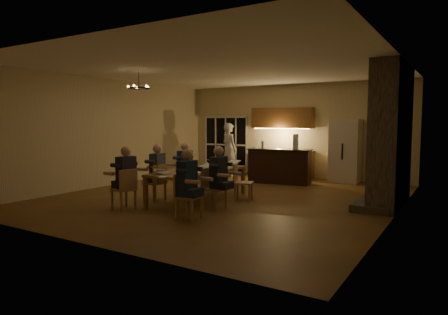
% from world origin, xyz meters
% --- Properties ---
extents(floor, '(9.00, 9.00, 0.00)m').
position_xyz_m(floor, '(0.00, 0.00, 0.00)').
color(floor, brown).
rests_on(floor, ground).
extents(back_wall, '(8.00, 0.04, 3.20)m').
position_xyz_m(back_wall, '(0.00, 4.52, 1.60)').
color(back_wall, tan).
rests_on(back_wall, ground).
extents(left_wall, '(0.04, 9.00, 3.20)m').
position_xyz_m(left_wall, '(-4.02, 0.00, 1.60)').
color(left_wall, tan).
rests_on(left_wall, ground).
extents(right_wall, '(0.04, 9.00, 3.20)m').
position_xyz_m(right_wall, '(4.02, 0.00, 1.60)').
color(right_wall, tan).
rests_on(right_wall, ground).
extents(ceiling, '(8.00, 9.00, 0.04)m').
position_xyz_m(ceiling, '(0.00, 0.00, 3.22)').
color(ceiling, white).
rests_on(ceiling, back_wall).
extents(french_doors, '(1.86, 0.08, 2.10)m').
position_xyz_m(french_doors, '(-2.70, 4.47, 1.05)').
color(french_doors, black).
rests_on(french_doors, ground).
extents(fireplace, '(0.58, 2.50, 3.20)m').
position_xyz_m(fireplace, '(3.70, 1.20, 1.60)').
color(fireplace, '#6A6053').
rests_on(fireplace, ground).
extents(kitchenette, '(2.24, 0.68, 2.40)m').
position_xyz_m(kitchenette, '(-0.30, 4.20, 1.20)').
color(kitchenette, brown).
rests_on(kitchenette, ground).
extents(refrigerator, '(0.90, 0.68, 2.00)m').
position_xyz_m(refrigerator, '(1.90, 4.15, 1.00)').
color(refrigerator, beige).
rests_on(refrigerator, ground).
extents(dining_table, '(1.10, 2.81, 0.75)m').
position_xyz_m(dining_table, '(-0.35, -0.69, 0.38)').
color(dining_table, '#AC8145').
rests_on(dining_table, ground).
extents(bar_island, '(2.05, 0.95, 1.08)m').
position_xyz_m(bar_island, '(0.22, 2.89, 0.54)').
color(bar_island, black).
rests_on(bar_island, ground).
extents(chair_left_near, '(0.52, 0.52, 0.89)m').
position_xyz_m(chair_left_near, '(-1.21, -2.34, 0.45)').
color(chair_left_near, tan).
rests_on(chair_left_near, ground).
extents(chair_left_mid, '(0.49, 0.49, 0.89)m').
position_xyz_m(chair_left_mid, '(-1.27, -1.26, 0.45)').
color(chair_left_mid, tan).
rests_on(chair_left_mid, ground).
extents(chair_left_far, '(0.54, 0.54, 0.89)m').
position_xyz_m(chair_left_far, '(-1.18, -0.07, 0.45)').
color(chair_left_far, tan).
rests_on(chair_left_far, ground).
extents(chair_right_near, '(0.47, 0.47, 0.89)m').
position_xyz_m(chair_right_near, '(0.55, -2.32, 0.45)').
color(chair_right_near, tan).
rests_on(chair_right_near, ground).
extents(chair_right_mid, '(0.49, 0.49, 0.89)m').
position_xyz_m(chair_right_mid, '(0.47, -1.25, 0.45)').
color(chair_right_mid, tan).
rests_on(chair_right_mid, ground).
extents(chair_right_far, '(0.55, 0.55, 0.89)m').
position_xyz_m(chair_right_far, '(0.57, -0.11, 0.45)').
color(chair_right_far, tan).
rests_on(chair_right_far, ground).
extents(person_left_near, '(0.63, 0.63, 1.38)m').
position_xyz_m(person_left_near, '(-1.21, -2.25, 0.69)').
color(person_left_near, '#252830').
rests_on(person_left_near, ground).
extents(person_right_near, '(0.62, 0.62, 1.38)m').
position_xyz_m(person_right_near, '(0.51, -2.31, 0.69)').
color(person_right_near, '#1D2A4A').
rests_on(person_right_near, ground).
extents(person_left_mid, '(0.71, 0.71, 1.38)m').
position_xyz_m(person_left_mid, '(-1.20, -1.21, 0.69)').
color(person_left_mid, '#3A4045').
rests_on(person_left_mid, ground).
extents(person_right_mid, '(0.61, 0.61, 1.38)m').
position_xyz_m(person_right_mid, '(0.55, -1.21, 0.69)').
color(person_right_mid, '#252830').
rests_on(person_right_mid, ground).
extents(person_left_far, '(0.60, 0.60, 1.38)m').
position_xyz_m(person_left_far, '(-1.23, -0.08, 0.69)').
color(person_left_far, '#1D2A4A').
rests_on(person_left_far, ground).
extents(standing_person, '(0.81, 0.69, 1.88)m').
position_xyz_m(standing_person, '(-1.95, 3.47, 0.94)').
color(standing_person, silver).
rests_on(standing_person, ground).
extents(chandelier, '(0.55, 0.55, 0.03)m').
position_xyz_m(chandelier, '(-1.90, -1.07, 2.75)').
color(chandelier, black).
rests_on(chandelier, ceiling).
extents(laptop_a, '(0.36, 0.33, 0.23)m').
position_xyz_m(laptop_a, '(-0.62, -1.72, 0.86)').
color(laptop_a, silver).
rests_on(laptop_a, dining_table).
extents(laptop_b, '(0.35, 0.32, 0.23)m').
position_xyz_m(laptop_b, '(-0.06, -1.47, 0.86)').
color(laptop_b, silver).
rests_on(laptop_b, dining_table).
extents(laptop_c, '(0.34, 0.30, 0.23)m').
position_xyz_m(laptop_c, '(-0.55, -0.59, 0.86)').
color(laptop_c, silver).
rests_on(laptop_c, dining_table).
extents(laptop_d, '(0.40, 0.37, 0.23)m').
position_xyz_m(laptop_d, '(-0.12, -0.81, 0.86)').
color(laptop_d, silver).
rests_on(laptop_d, dining_table).
extents(laptop_e, '(0.39, 0.36, 0.23)m').
position_xyz_m(laptop_e, '(-0.54, 0.42, 0.86)').
color(laptop_e, silver).
rests_on(laptop_e, dining_table).
extents(laptop_f, '(0.36, 0.33, 0.23)m').
position_xyz_m(laptop_f, '(-0.02, 0.31, 0.86)').
color(laptop_f, silver).
rests_on(laptop_f, dining_table).
extents(mug_front, '(0.07, 0.07, 0.10)m').
position_xyz_m(mug_front, '(-0.42, -1.14, 0.80)').
color(mug_front, white).
rests_on(mug_front, dining_table).
extents(mug_mid, '(0.08, 0.08, 0.10)m').
position_xyz_m(mug_mid, '(-0.22, -0.21, 0.80)').
color(mug_mid, white).
rests_on(mug_mid, dining_table).
extents(mug_back, '(0.07, 0.07, 0.10)m').
position_xyz_m(mug_back, '(-0.67, 0.14, 0.80)').
color(mug_back, white).
rests_on(mug_back, dining_table).
extents(redcup_near, '(0.10, 0.10, 0.12)m').
position_xyz_m(redcup_near, '(0.04, -1.97, 0.81)').
color(redcup_near, red).
rests_on(redcup_near, dining_table).
extents(redcup_mid, '(0.10, 0.10, 0.12)m').
position_xyz_m(redcup_mid, '(-0.81, -0.29, 0.81)').
color(redcup_mid, red).
rests_on(redcup_mid, dining_table).
extents(redcup_far, '(0.09, 0.09, 0.12)m').
position_xyz_m(redcup_far, '(-0.23, 0.75, 0.81)').
color(redcup_far, red).
rests_on(redcup_far, dining_table).
extents(can_silver, '(0.06, 0.06, 0.12)m').
position_xyz_m(can_silver, '(-0.33, -1.41, 0.81)').
color(can_silver, '#B2B2B7').
rests_on(can_silver, dining_table).
extents(can_cola, '(0.06, 0.06, 0.12)m').
position_xyz_m(can_cola, '(-0.55, 0.70, 0.81)').
color(can_cola, '#3F0F0C').
rests_on(can_cola, dining_table).
extents(can_right, '(0.06, 0.06, 0.12)m').
position_xyz_m(can_right, '(0.04, -0.35, 0.81)').
color(can_right, '#B2B2B7').
rests_on(can_right, dining_table).
extents(plate_near, '(0.27, 0.27, 0.02)m').
position_xyz_m(plate_near, '(0.02, -1.23, 0.76)').
color(plate_near, white).
rests_on(plate_near, dining_table).
extents(plate_left, '(0.27, 0.27, 0.02)m').
position_xyz_m(plate_left, '(-0.71, -1.61, 0.76)').
color(plate_left, white).
rests_on(plate_left, dining_table).
extents(plate_far, '(0.23, 0.23, 0.02)m').
position_xyz_m(plate_far, '(0.06, 0.11, 0.76)').
color(plate_far, white).
rests_on(plate_far, dining_table).
extents(notepad, '(0.23, 0.26, 0.01)m').
position_xyz_m(notepad, '(-0.24, -2.15, 0.76)').
color(notepad, white).
rests_on(notepad, dining_table).
extents(bar_bottle, '(0.07, 0.07, 0.24)m').
position_xyz_m(bar_bottle, '(-0.32, 2.75, 1.20)').
color(bar_bottle, '#99999E').
rests_on(bar_bottle, bar_island).
extents(bar_blender, '(0.17, 0.17, 0.46)m').
position_xyz_m(bar_blender, '(0.71, 2.95, 1.31)').
color(bar_blender, silver).
rests_on(bar_blender, bar_island).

